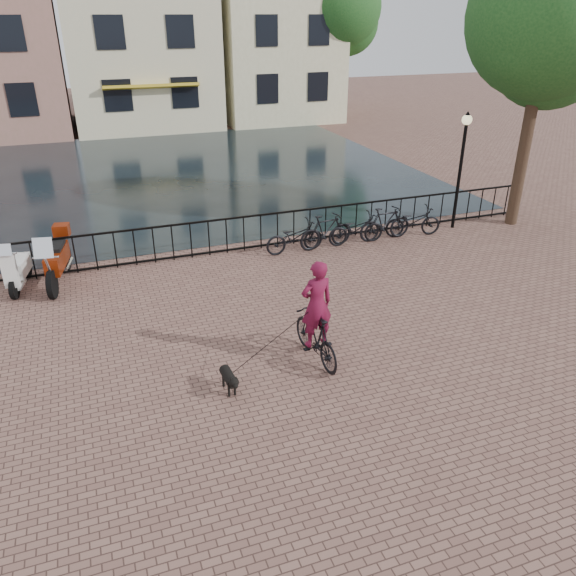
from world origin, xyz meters
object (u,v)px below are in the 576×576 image
object	(u,v)px
cyclist	(316,318)
dog	(229,379)
lamp_post	(463,152)
motorcycle	(56,253)
scooter	(17,261)

from	to	relation	value
cyclist	dog	bearing A→B (deg)	8.04
lamp_post	cyclist	xyz separation A→B (m)	(-6.94, -5.45, -1.45)
dog	motorcycle	size ratio (longest dim) A/B	0.32
lamp_post	dog	size ratio (longest dim) A/B	4.72
cyclist	motorcycle	bearing A→B (deg)	-53.81
lamp_post	scooter	world-z (taller)	lamp_post
lamp_post	cyclist	distance (m)	8.94
lamp_post	cyclist	size ratio (longest dim) A/B	1.42
lamp_post	motorcycle	xyz separation A→B (m)	(-11.60, -0.06, -1.58)
motorcycle	scooter	xyz separation A→B (m)	(-0.91, 0.03, -0.07)
cyclist	scooter	world-z (taller)	cyclist
dog	scooter	distance (m)	6.94
dog	motorcycle	xyz separation A→B (m)	(-2.82, 5.80, 0.55)
dog	scooter	xyz separation A→B (m)	(-3.73, 5.83, 0.48)
lamp_post	scooter	size ratio (longest dim) A/B	2.15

